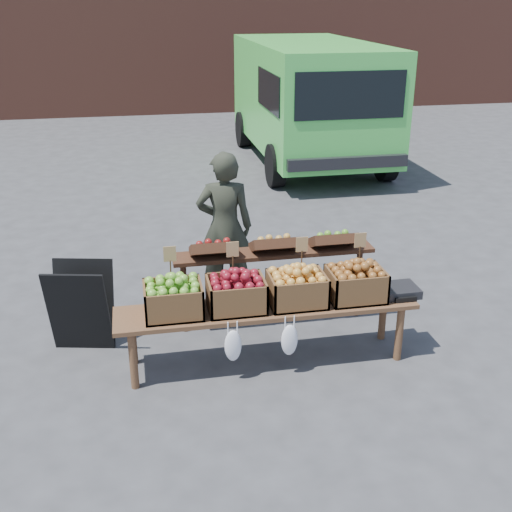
{
  "coord_description": "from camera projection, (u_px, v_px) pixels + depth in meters",
  "views": [
    {
      "loc": [
        -0.01,
        -5.03,
        3.17
      ],
      "look_at": [
        1.06,
        0.47,
        0.85
      ],
      "focal_mm": 45.0,
      "sensor_mm": 36.0,
      "label": 1
    }
  ],
  "objects": [
    {
      "name": "back_table",
      "position": [
        274.0,
        276.0,
        6.43
      ],
      "size": [
        2.1,
        0.44,
        1.04
      ],
      "primitive_type": null,
      "color": "#3D2214",
      "rests_on": "ground"
    },
    {
      "name": "crate_golden_apples",
      "position": [
        173.0,
        300.0,
        5.52
      ],
      "size": [
        0.5,
        0.4,
        0.28
      ],
      "primitive_type": null,
      "color": "#4F9A31",
      "rests_on": "display_bench"
    },
    {
      "name": "crate_red_apples",
      "position": [
        297.0,
        289.0,
        5.71
      ],
      "size": [
        0.5,
        0.4,
        0.28
      ],
      "primitive_type": null,
      "color": "gold",
      "rests_on": "display_bench"
    },
    {
      "name": "display_bench",
      "position": [
        267.0,
        334.0,
        5.83
      ],
      "size": [
        2.7,
        0.56,
        0.57
      ],
      "primitive_type": null,
      "color": "brown",
      "rests_on": "ground"
    },
    {
      "name": "ground",
      "position": [
        150.0,
        371.0,
        5.78
      ],
      "size": [
        80.0,
        80.0,
        0.0
      ],
      "primitive_type": "plane",
      "color": "#404042"
    },
    {
      "name": "crate_russet_pears",
      "position": [
        236.0,
        294.0,
        5.62
      ],
      "size": [
        0.5,
        0.4,
        0.28
      ],
      "primitive_type": null,
      "color": "#610311",
      "rests_on": "display_bench"
    },
    {
      "name": "crate_green_apples",
      "position": [
        356.0,
        284.0,
        5.81
      ],
      "size": [
        0.5,
        0.4,
        0.28
      ],
      "primitive_type": null,
      "color": "#9F642C",
      "rests_on": "display_bench"
    },
    {
      "name": "weighing_scale",
      "position": [
        399.0,
        290.0,
        5.93
      ],
      "size": [
        0.34,
        0.3,
        0.08
      ],
      "primitive_type": "cube",
      "color": "black",
      "rests_on": "display_bench"
    },
    {
      "name": "delivery_van",
      "position": [
        309.0,
        104.0,
        12.42
      ],
      "size": [
        2.35,
        5.12,
        2.29
      ],
      "primitive_type": null,
      "rotation": [
        0.0,
        0.0,
        -0.0
      ],
      "color": "#47CA4B",
      "rests_on": "ground"
    },
    {
      "name": "vendor",
      "position": [
        225.0,
        227.0,
        6.87
      ],
      "size": [
        0.65,
        0.47,
        1.65
      ],
      "primitive_type": "imported",
      "rotation": [
        0.0,
        0.0,
        3.0
      ],
      "color": "#282B20",
      "rests_on": "ground"
    },
    {
      "name": "chalkboard_sign",
      "position": [
        81.0,
        307.0,
        6.01
      ],
      "size": [
        0.62,
        0.43,
        0.86
      ],
      "primitive_type": null,
      "rotation": [
        0.0,
        0.0,
        -0.22
      ],
      "color": "black",
      "rests_on": "ground"
    }
  ]
}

